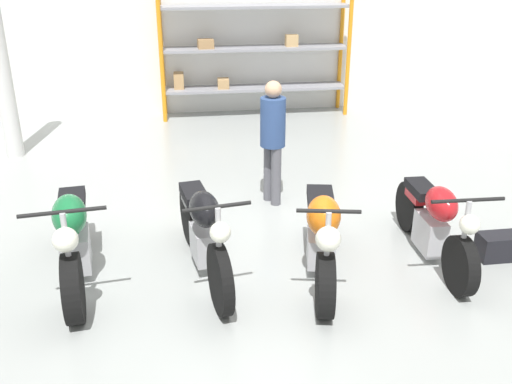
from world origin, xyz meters
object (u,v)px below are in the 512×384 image
(motorcycle_green, at_px, (73,237))
(toolbox, at_px, (498,246))
(person_browsing, at_px, (273,133))
(shelving_rack, at_px, (250,51))
(motorcycle_red, at_px, (434,221))
(motorcycle_orange, at_px, (322,235))
(motorcycle_black, at_px, (203,230))

(motorcycle_green, xyz_separation_m, toolbox, (4.44, -0.22, -0.33))
(person_browsing, height_order, toolbox, person_browsing)
(shelving_rack, height_order, motorcycle_green, shelving_rack)
(motorcycle_green, bearing_deg, toolbox, 80.57)
(motorcycle_red, height_order, person_browsing, person_browsing)
(motorcycle_red, height_order, toolbox, motorcycle_red)
(person_browsing, xyz_separation_m, toolbox, (2.17, -1.82, -0.81))
(motorcycle_green, height_order, toolbox, motorcycle_green)
(motorcycle_green, distance_m, motorcycle_red, 3.72)
(motorcycle_orange, height_order, motorcycle_red, motorcycle_orange)
(motorcycle_green, distance_m, motorcycle_black, 1.28)
(motorcycle_black, distance_m, person_browsing, 2.00)
(shelving_rack, bearing_deg, motorcycle_green, -113.38)
(shelving_rack, bearing_deg, motorcycle_black, -102.10)
(motorcycle_black, relative_size, person_browsing, 1.30)
(shelving_rack, xyz_separation_m, motorcycle_red, (1.15, -6.04, -0.83))
(motorcycle_orange, bearing_deg, toolbox, 102.99)
(motorcycle_green, distance_m, toolbox, 4.46)
(person_browsing, bearing_deg, motorcycle_black, 35.94)
(motorcycle_black, height_order, motorcycle_red, motorcycle_black)
(shelving_rack, height_order, motorcycle_red, shelving_rack)
(motorcycle_red, relative_size, toolbox, 4.47)
(motorcycle_black, distance_m, motorcycle_red, 2.44)
(motorcycle_orange, xyz_separation_m, toolbox, (1.99, 0.06, -0.32))
(person_browsing, bearing_deg, motorcycle_red, 106.86)
(motorcycle_black, relative_size, motorcycle_orange, 1.06)
(toolbox, bearing_deg, motorcycle_red, 171.52)
(shelving_rack, relative_size, motorcycle_black, 1.75)
(shelving_rack, bearing_deg, toolbox, -73.01)
(motorcycle_red, xyz_separation_m, toolbox, (0.72, -0.11, -0.30))
(motorcycle_orange, relative_size, toolbox, 4.50)
(motorcycle_orange, bearing_deg, person_browsing, -163.37)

